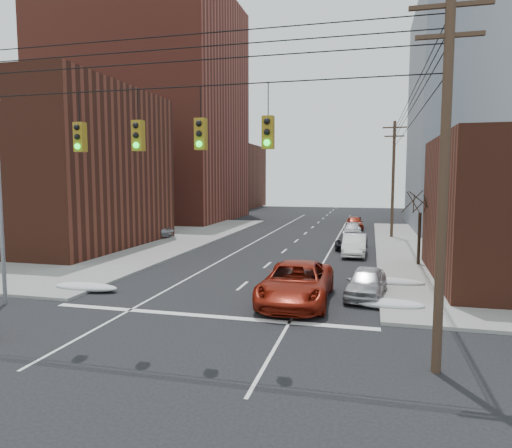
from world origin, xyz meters
The scene contains 24 objects.
ground centered at (0.00, 0.00, 0.00)m, with size 160.00×160.00×0.00m, color black.
sidewalk_nw centered at (-27.00, 27.00, 0.07)m, with size 40.00×40.00×0.15m, color gray.
building_brick_tall centered at (-24.00, 48.00, 15.00)m, with size 24.00×20.00×30.00m, color maroon.
building_brick_near centered at (-22.00, 22.00, 6.50)m, with size 20.00×16.00×13.00m, color #522518.
building_brick_far centered at (-26.00, 74.00, 6.00)m, with size 22.00×18.00×12.00m, color #522518.
building_glass centered at (24.00, 70.00, 11.00)m, with size 20.00×18.00×22.00m, color gray.
utility_pole_right centered at (8.50, 3.00, 5.78)m, with size 2.20×0.28×11.00m.
utility_pole_far centered at (8.50, 34.00, 5.78)m, with size 2.20×0.28×11.00m.
traffic_signals centered at (0.10, 2.97, 7.17)m, with size 17.00×0.42×2.02m.
bare_tree centered at (9.59, 20.00, 2.32)m, with size 2.09×2.20×4.93m.
snow_nw centered at (-7.40, 9.00, 0.21)m, with size 3.50×1.08×0.42m, color silver.
snow_ne centered at (7.40, 9.50, 0.21)m, with size 3.00×1.08×0.42m, color silver.
snow_east_far centered at (7.40, 14.00, 0.21)m, with size 4.00×1.08×0.42m, color silver.
red_pickup centered at (3.28, 9.53, 0.91)m, with size 3.03×6.56×1.82m, color maroon.
parked_car_a centered at (6.40, 11.20, 0.72)m, with size 1.71×4.24×1.45m, color #ADACB1.
parked_car_b centered at (5.41, 23.24, 0.78)m, with size 1.65×4.72×1.56m, color white.
parked_car_c centered at (5.08, 26.45, 0.66)m, with size 2.19×4.75×1.32m, color black.
parked_car_d centered at (4.82, 34.34, 0.63)m, with size 1.77×4.35×1.26m, color #B3B2B7.
parked_car_e centered at (4.80, 41.05, 0.74)m, with size 1.74×4.32×1.47m, color maroon.
parked_car_f centered at (4.80, 42.47, 0.65)m, with size 1.37×3.94×1.30m, color black.
lot_car_a centered at (-14.31, 18.12, 0.85)m, with size 1.47×4.23×1.39m, color silver.
lot_car_b centered at (-14.29, 28.14, 0.93)m, with size 2.60×5.63×1.56m, color #A1A0A5.
lot_car_c centered at (-17.00, 19.20, 0.80)m, with size 1.84×4.51×1.31m, color black.
lot_car_d centered at (-18.78, 29.10, 0.91)m, with size 1.79×4.44×1.51m, color silver.
Camera 1 is at (6.51, -10.87, 5.70)m, focal length 32.00 mm.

